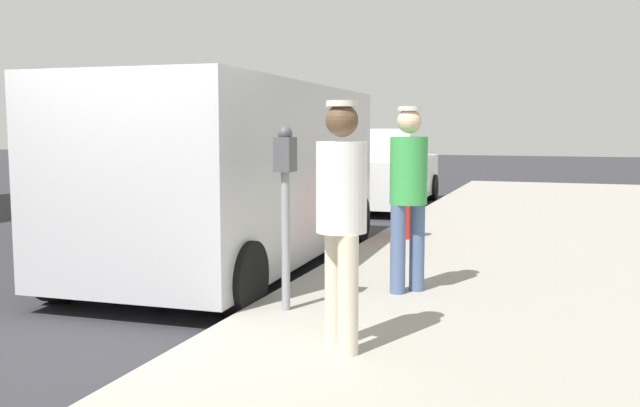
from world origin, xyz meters
name	(u,v)px	position (x,y,z in m)	size (l,w,h in m)	color
ground_plane	(86,340)	(0.00, 0.00, 0.00)	(80.00, 80.00, 0.00)	#2D2D33
sidewalk_slab	(557,385)	(3.50, 0.00, 0.07)	(5.00, 32.00, 0.15)	#9E998E
parking_meter_near	(285,186)	(1.35, 0.85, 1.18)	(0.14, 0.18, 1.52)	gray
pedestrian_in_green	(408,187)	(2.16, 1.81, 1.12)	(0.34, 0.34, 1.70)	#4C608C
pedestrian_in_white	(341,209)	(2.10, 0.01, 1.11)	(0.34, 0.34, 1.68)	beige
parked_van	(237,171)	(-0.15, 3.01, 1.15)	(2.30, 5.27, 2.15)	#BCBCC1
parked_sedan_ahead	(380,171)	(-0.20, 9.91, 0.75)	(2.02, 4.44, 1.65)	white
fire_hydrant	(404,208)	(1.45, 4.89, 0.57)	(0.24, 0.24, 0.86)	red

